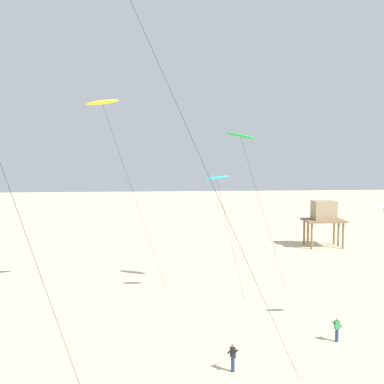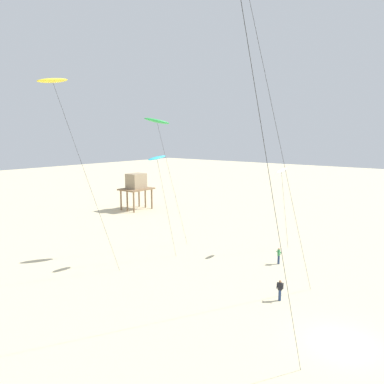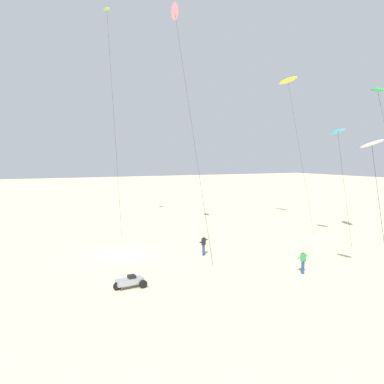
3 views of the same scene
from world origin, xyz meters
name	(u,v)px [view 3 (image 3 of 3)]	position (x,y,z in m)	size (l,w,h in m)	color
ground_plane	(125,254)	(0.00, 0.00, 0.00)	(260.00, 260.00, 0.00)	beige
kite_lime	(107,16)	(-11.79, 1.90, 23.29)	(8.81, 1.29, 24.38)	#8CD833
kite_white	(372,146)	(14.91, 11.42, 8.88)	(2.97, 0.68, 9.36)	white
kite_yellow	(288,81)	(-5.57, 21.49, 16.96)	(7.09, 1.29, 17.48)	yellow
kite_cyan	(338,132)	(4.15, 19.56, 10.49)	(3.55, 0.94, 10.88)	#33BFE0
kite_green	(378,90)	(6.59, 21.82, 14.18)	(5.84, 2.08, 14.69)	green
kite_pink	(175,14)	(-2.53, 5.83, 21.25)	(11.03, 2.05, 22.03)	pink
kite_flyer_nearest	(303,261)	(11.04, 9.59, 0.89)	(0.61, 0.59, 1.67)	navy
kite_flyer_middle	(204,245)	(3.28, 5.78, 0.89)	(0.67, 0.68, 1.67)	navy
beach_buggy	(130,281)	(8.70, -2.25, 0.43)	(1.07, 2.09, 0.82)	gray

